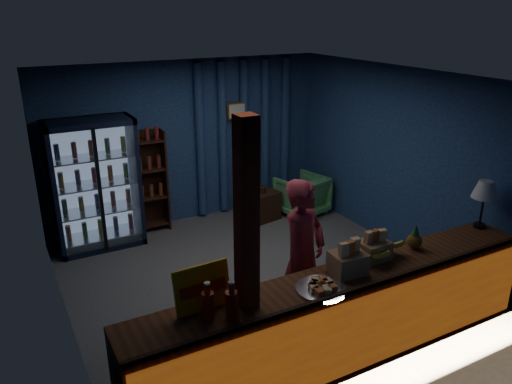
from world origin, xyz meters
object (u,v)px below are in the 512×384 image
shopkeeper (303,258)px  pastry_tray (321,288)px  green_chair (302,195)px  table_lamp (485,191)px

shopkeeper → pastry_tray: shopkeeper is taller
green_chair → pastry_tray: size_ratio=1.59×
green_chair → pastry_tray: 4.08m
shopkeeper → green_chair: (1.79, 2.71, -0.53)m
green_chair → table_lamp: size_ratio=1.30×
shopkeeper → green_chair: bearing=31.9°
shopkeeper → pastry_tray: size_ratio=3.71×
green_chair → pastry_tray: bearing=45.5°
shopkeeper → pastry_tray: 0.80m
pastry_tray → table_lamp: 2.45m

